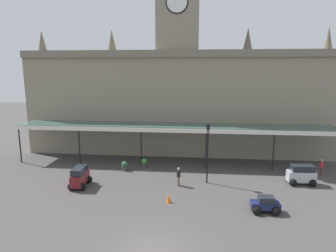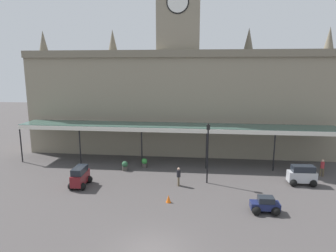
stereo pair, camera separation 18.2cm
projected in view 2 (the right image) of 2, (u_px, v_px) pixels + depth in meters
name	position (u px, v px, depth m)	size (l,w,h in m)	color
ground_plane	(151.00, 252.00, 16.75)	(140.00, 140.00, 0.00)	#464242
station_building	(179.00, 95.00, 36.28)	(35.88, 6.30, 21.33)	gray
entrance_canopy	(175.00, 127.00, 31.59)	(33.83, 3.26, 4.25)	#38564C
car_silver_van	(302.00, 176.00, 26.35)	(2.43, 1.65, 1.77)	#B2B5BA
car_maroon_van	(80.00, 177.00, 25.99)	(1.64, 2.43, 1.77)	maroon
car_navy_sedan	(265.00, 206.00, 21.31)	(2.07, 1.55, 1.19)	#19214C
pedestrian_near_entrance	(179.00, 176.00, 26.08)	(0.34, 0.39, 1.67)	brown
pedestrian_crossing_forecourt	(322.00, 167.00, 28.36)	(0.37, 0.34, 1.67)	brown
victorian_lamppost	(208.00, 147.00, 26.24)	(0.30, 0.30, 5.51)	black
traffic_cone	(168.00, 199.00, 22.93)	(0.40, 0.40, 0.59)	orange
planter_forecourt_centre	(125.00, 166.00, 30.08)	(0.60, 0.60, 0.96)	#47423D
planter_by_canopy	(144.00, 163.00, 31.06)	(0.60, 0.60, 0.96)	#47423D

